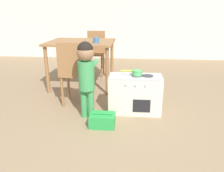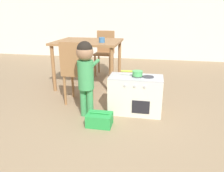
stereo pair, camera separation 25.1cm
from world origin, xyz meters
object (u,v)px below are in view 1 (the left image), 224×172
Objects in this scene: toy_pot at (137,72)px; toy_basket at (102,120)px; dining_chair_near at (74,72)px; child_figure at (86,69)px; cup_on_table at (96,40)px; play_kitchen at (135,94)px; dining_chair_far at (96,52)px; dining_table at (82,47)px.

toy_pot is 0.94× the size of toy_basket.
child_figure is at bearing -55.40° from dining_chair_near.
child_figure is (-0.59, -0.20, 0.08)m from toy_pot.
child_figure is 9.93× the size of cup_on_table.
play_kitchen is 7.06× the size of cup_on_table.
child_figure is at bearing 134.33° from toy_basket.
play_kitchen is 1.92m from dining_chair_far.
toy_pot is at bearing -51.76° from cup_on_table.
dining_chair_near is 1.00× the size of dining_chair_far.
dining_chair_far is (0.11, 0.77, -0.21)m from dining_table.
dining_chair_near is at bearing 169.53° from toy_pot.
dining_chair_near is 0.76m from cup_on_table.
toy_pot is 0.30× the size of dining_chair_near.
dining_table is at bearing 133.01° from toy_pot.
child_figure is 3.26× the size of toy_basket.
dining_chair_near reaches higher than cup_on_table.
dining_table is at bearing 105.05° from child_figure.
dining_table is at bearing 81.95° from dining_chair_far.
dining_chair_near is at bearing -108.22° from cup_on_table.
child_figure reaches higher than dining_chair_far.
play_kitchen is 0.75× the size of dining_chair_far.
toy_pot reaches higher than play_kitchen.
dining_chair_near is (0.07, -0.81, -0.21)m from dining_table.
child_figure is 1.06× the size of dining_chair_far.
cup_on_table is (0.28, -0.18, 0.14)m from dining_table.
play_kitchen is at bearing 114.25° from dining_chair_far.
toy_pot is 0.72m from toy_basket.
play_kitchen is 2.48× the size of toy_pot.
dining_chair_near reaches higher than dining_table.
toy_pot is 0.63m from child_figure.
dining_table is at bearing 147.78° from cup_on_table.
child_figure reaches higher than toy_pot.
dining_chair_far is at bearing 100.94° from toy_basket.
dining_table is at bearing 132.65° from play_kitchen.
play_kitchen is 0.58m from toy_basket.
toy_pot is 0.29× the size of child_figure.
toy_basket is 0.32× the size of dining_chair_far.
toy_pot is 2.85× the size of cup_on_table.
dining_chair_far is (-0.42, 2.15, 0.40)m from toy_basket.
dining_table reaches higher than toy_basket.
dining_chair_near is (-0.83, 0.15, -0.06)m from toy_pot.
toy_pot is 1.91m from dining_chair_far.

